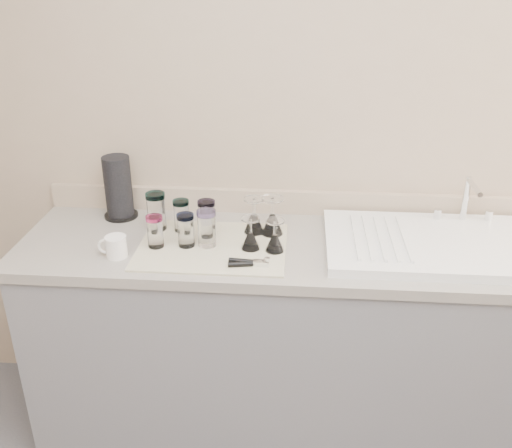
# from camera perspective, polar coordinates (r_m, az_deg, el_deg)

# --- Properties ---
(room_envelope) EXTENTS (3.54, 3.50, 2.52)m
(room_envelope) POSITION_cam_1_polar(r_m,az_deg,el_deg) (0.81, 2.01, 0.84)
(room_envelope) COLOR #545459
(room_envelope) RESTS_ON ground
(counter_unit) EXTENTS (2.06, 0.62, 0.90)m
(counter_unit) POSITION_cam_1_polar(r_m,az_deg,el_deg) (2.41, 3.00, -11.49)
(counter_unit) COLOR slate
(counter_unit) RESTS_ON ground
(sink_unit) EXTENTS (0.82, 0.50, 0.22)m
(sink_unit) POSITION_cam_1_polar(r_m,az_deg,el_deg) (2.23, 17.63, -1.89)
(sink_unit) COLOR white
(sink_unit) RESTS_ON counter_unit
(dish_towel) EXTENTS (0.55, 0.42, 0.01)m
(dish_towel) POSITION_cam_1_polar(r_m,az_deg,el_deg) (2.14, -4.37, -2.24)
(dish_towel) COLOR beige
(dish_towel) RESTS_ON counter_unit
(tumbler_teal) EXTENTS (0.08, 0.08, 0.15)m
(tumbler_teal) POSITION_cam_1_polar(r_m,az_deg,el_deg) (2.27, -9.94, 1.29)
(tumbler_teal) COLOR white
(tumbler_teal) RESTS_ON dish_towel
(tumbler_cyan) EXTENTS (0.06, 0.06, 0.13)m
(tumbler_cyan) POSITION_cam_1_polar(r_m,az_deg,el_deg) (2.25, -7.46, 0.87)
(tumbler_cyan) COLOR white
(tumbler_cyan) RESTS_ON dish_towel
(tumbler_purple) EXTENTS (0.07, 0.07, 0.14)m
(tumbler_purple) POSITION_cam_1_polar(r_m,az_deg,el_deg) (2.21, -4.95, 0.70)
(tumbler_purple) COLOR white
(tumbler_purple) RESTS_ON dish_towel
(tumbler_magenta) EXTENTS (0.06, 0.06, 0.12)m
(tumbler_magenta) POSITION_cam_1_polar(r_m,az_deg,el_deg) (2.13, -10.06, -0.71)
(tumbler_magenta) COLOR white
(tumbler_magenta) RESTS_ON dish_towel
(tumbler_blue) EXTENTS (0.06, 0.06, 0.13)m
(tumbler_blue) POSITION_cam_1_polar(r_m,az_deg,el_deg) (2.12, -7.03, -0.59)
(tumbler_blue) COLOR white
(tumbler_blue) RESTS_ON dish_towel
(tumbler_lavender) EXTENTS (0.07, 0.07, 0.14)m
(tumbler_lavender) POSITION_cam_1_polar(r_m,az_deg,el_deg) (2.11, -4.94, -0.39)
(tumbler_lavender) COLOR white
(tumbler_lavender) RESTS_ON dish_towel
(goblet_back_left) EXTENTS (0.08, 0.08, 0.14)m
(goblet_back_left) POSITION_cam_1_polar(r_m,az_deg,el_deg) (2.22, -0.20, 0.32)
(goblet_back_left) COLOR white
(goblet_back_left) RESTS_ON dish_towel
(goblet_back_right) EXTENTS (0.08, 0.08, 0.15)m
(goblet_back_right) POSITION_cam_1_polar(r_m,az_deg,el_deg) (2.21, 1.63, 0.24)
(goblet_back_right) COLOR white
(goblet_back_right) RESTS_ON dish_towel
(goblet_front_left) EXTENTS (0.07, 0.07, 0.12)m
(goblet_front_left) POSITION_cam_1_polar(r_m,az_deg,el_deg) (2.10, -0.55, -1.43)
(goblet_front_left) COLOR white
(goblet_front_left) RESTS_ON dish_towel
(goblet_front_right) EXTENTS (0.07, 0.07, 0.12)m
(goblet_front_right) POSITION_cam_1_polar(r_m,az_deg,el_deg) (2.08, 1.88, -1.66)
(goblet_front_right) COLOR white
(goblet_front_right) RESTS_ON dish_towel
(can_opener) EXTENTS (0.14, 0.05, 0.02)m
(can_opener) POSITION_cam_1_polar(r_m,az_deg,el_deg) (2.00, -0.72, -3.90)
(can_opener) COLOR silver
(can_opener) RESTS_ON dish_towel
(white_mug) EXTENTS (0.11, 0.08, 0.08)m
(white_mug) POSITION_cam_1_polar(r_m,az_deg,el_deg) (2.12, -13.87, -2.21)
(white_mug) COLOR white
(white_mug) RESTS_ON counter_unit
(paper_towel_roll) EXTENTS (0.14, 0.14, 0.26)m
(paper_towel_roll) POSITION_cam_1_polar(r_m,az_deg,el_deg) (2.41, -13.60, 3.52)
(paper_towel_roll) COLOR black
(paper_towel_roll) RESTS_ON counter_unit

